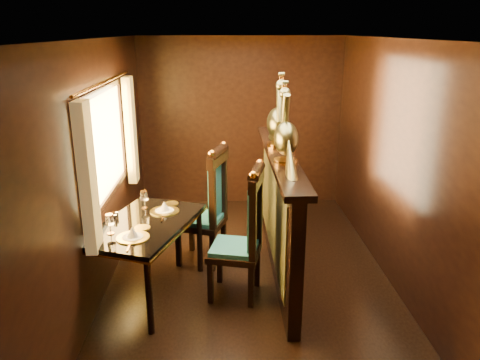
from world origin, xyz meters
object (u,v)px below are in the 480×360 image
at_px(chair_right, 211,203).
at_px(peacock_right, 278,109).
at_px(peacock_left, 287,124).
at_px(chair_left, 247,230).
at_px(dining_table, 145,229).

bearing_deg(chair_right, peacock_right, 21.74).
bearing_deg(peacock_left, peacock_right, 90.00).
bearing_deg(peacock_left, chair_right, 140.06).
height_order(chair_left, peacock_right, peacock_right).
bearing_deg(peacock_right, peacock_left, -90.00).
relative_size(dining_table, chair_right, 1.09).
bearing_deg(peacock_left, dining_table, -177.87).
bearing_deg(peacock_left, chair_left, -161.37).
distance_m(peacock_left, peacock_right, 0.67).
xyz_separation_m(peacock_left, peacock_right, (0.00, 0.67, 0.03)).
xyz_separation_m(chair_left, peacock_right, (0.37, 0.79, 1.05)).
xyz_separation_m(dining_table, chair_right, (0.64, 0.67, 0.01)).
bearing_deg(chair_right, chair_left, -45.91).
distance_m(chair_left, peacock_right, 1.36).
bearing_deg(chair_left, chair_right, 129.08).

